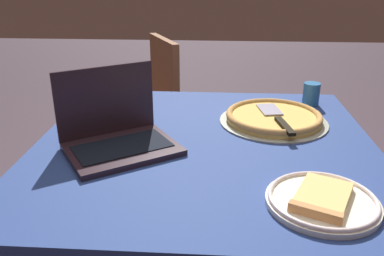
% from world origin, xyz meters
% --- Properties ---
extents(dining_table, '(1.08, 1.09, 0.75)m').
position_xyz_m(dining_table, '(0.00, 0.00, 0.67)').
color(dining_table, navy).
rests_on(dining_table, ground_plane).
extents(laptop, '(0.38, 0.40, 0.24)m').
position_xyz_m(laptop, '(-0.05, 0.27, 0.80)').
color(laptop, black).
rests_on(laptop, dining_table).
extents(pizza_plate, '(0.27, 0.27, 0.04)m').
position_xyz_m(pizza_plate, '(-0.34, -0.29, 0.77)').
color(pizza_plate, white).
rests_on(pizza_plate, dining_table).
extents(pizza_tray, '(0.39, 0.39, 0.04)m').
position_xyz_m(pizza_tray, '(0.19, -0.24, 0.77)').
color(pizza_tray, '#A1AA9C').
rests_on(pizza_tray, dining_table).
extents(table_knife, '(0.21, 0.05, 0.01)m').
position_xyz_m(table_knife, '(0.33, 0.27, 0.76)').
color(table_knife, beige).
rests_on(table_knife, dining_table).
extents(drink_cup, '(0.07, 0.07, 0.09)m').
position_xyz_m(drink_cup, '(0.40, -0.41, 0.80)').
color(drink_cup, '#2968A6').
rests_on(drink_cup, dining_table).
extents(chair_near, '(0.54, 0.54, 0.91)m').
position_xyz_m(chair_near, '(0.93, 0.35, 0.51)').
color(chair_near, brown).
rests_on(chair_near, ground_plane).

